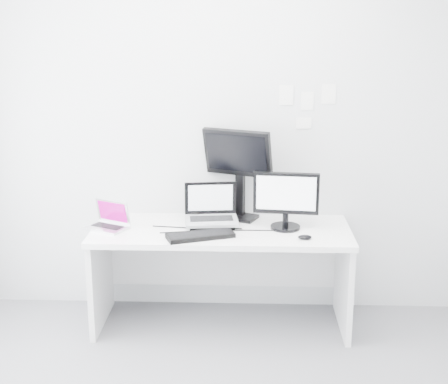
{
  "coord_description": "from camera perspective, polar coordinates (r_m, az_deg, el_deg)",
  "views": [
    {
      "loc": [
        0.18,
        -2.98,
        2.15
      ],
      "look_at": [
        0.02,
        1.23,
        1.0
      ],
      "focal_mm": 51.25,
      "sensor_mm": 36.0,
      "label": 1
    }
  ],
  "objects": [
    {
      "name": "wall_note_0",
      "position": [
        4.61,
        5.57,
        8.59
      ],
      "size": [
        0.1,
        0.0,
        0.14
      ],
      "primitive_type": "cube",
      "color": "white",
      "rests_on": "back_wall"
    },
    {
      "name": "desk",
      "position": [
        4.59,
        -0.24,
        -7.6
      ],
      "size": [
        1.8,
        0.7,
        0.73
      ],
      "primitive_type": "cube",
      "color": "white",
      "rests_on": "ground"
    },
    {
      "name": "dell_laptop",
      "position": [
        4.47,
        -1.12,
        -1.21
      ],
      "size": [
        0.4,
        0.33,
        0.31
      ],
      "primitive_type": "cube",
      "rotation": [
        0.0,
        0.0,
        0.12
      ],
      "color": "#A0A2A7",
      "rests_on": "desk"
    },
    {
      "name": "keyboard",
      "position": [
        4.28,
        -2.13,
        -3.9
      ],
      "size": [
        0.48,
        0.31,
        0.03
      ],
      "primitive_type": "cube",
      "rotation": [
        0.0,
        0.0,
        0.36
      ],
      "color": "black",
      "rests_on": "desk"
    },
    {
      "name": "wall_note_3",
      "position": [
        4.65,
        7.12,
        6.11
      ],
      "size": [
        0.11,
        0.0,
        0.08
      ],
      "primitive_type": "cube",
      "color": "white",
      "rests_on": "back_wall"
    },
    {
      "name": "speaker",
      "position": [
        4.65,
        -2.76,
        -1.33
      ],
      "size": [
        0.11,
        0.11,
        0.19
      ],
      "primitive_type": "cube",
      "rotation": [
        0.0,
        0.0,
        0.14
      ],
      "color": "black",
      "rests_on": "desk"
    },
    {
      "name": "rear_monitor",
      "position": [
        4.6,
        1.32,
        1.7
      ],
      "size": [
        0.53,
        0.36,
        0.68
      ],
      "primitive_type": "cube",
      "rotation": [
        0.0,
        0.0,
        -0.4
      ],
      "color": "black",
      "rests_on": "desk"
    },
    {
      "name": "wall_note_2",
      "position": [
        4.64,
        9.32,
        8.63
      ],
      "size": [
        0.1,
        0.0,
        0.14
      ],
      "primitive_type": "cube",
      "color": "white",
      "rests_on": "back_wall"
    },
    {
      "name": "mouse",
      "position": [
        4.28,
        7.22,
        -4.02
      ],
      "size": [
        0.1,
        0.07,
        0.03
      ],
      "primitive_type": "ellipsoid",
      "rotation": [
        0.0,
        0.0,
        0.07
      ],
      "color": "black",
      "rests_on": "desk"
    },
    {
      "name": "back_wall",
      "position": [
        4.65,
        -0.08,
        5.36
      ],
      "size": [
        3.6,
        0.0,
        3.6
      ],
      "primitive_type": "plane",
      "rotation": [
        1.57,
        0.0,
        0.0
      ],
      "color": "silver",
      "rests_on": "ground"
    },
    {
      "name": "macbook",
      "position": [
        4.5,
        -10.49,
        -2.04
      ],
      "size": [
        0.33,
        0.3,
        0.2
      ],
      "primitive_type": "cube",
      "rotation": [
        0.0,
        0.0,
        -0.46
      ],
      "color": "silver",
      "rests_on": "desk"
    },
    {
      "name": "wall_note_1",
      "position": [
        4.63,
        7.43,
        8.06
      ],
      "size": [
        0.09,
        0.0,
        0.13
      ],
      "primitive_type": "cube",
      "color": "white",
      "rests_on": "back_wall"
    },
    {
      "name": "samsung_monitor",
      "position": [
        4.43,
        5.55,
        -0.71
      ],
      "size": [
        0.47,
        0.25,
        0.42
      ],
      "primitive_type": "cube",
      "rotation": [
        0.0,
        0.0,
        -0.11
      ],
      "color": "black",
      "rests_on": "desk"
    }
  ]
}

